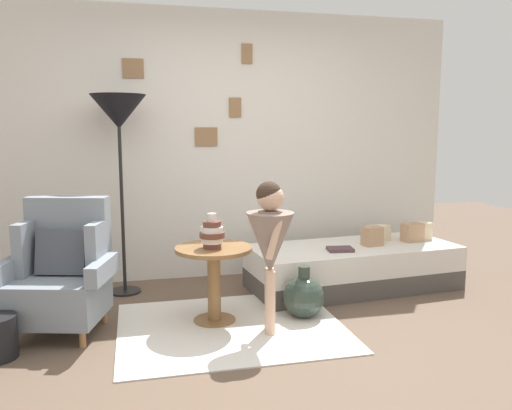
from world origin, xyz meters
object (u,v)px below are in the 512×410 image
demijohn_near (304,296)px  armchair (62,272)px  person_child (270,238)px  floor_lamp (119,118)px  book_on_daybed (340,249)px  vase_striped (212,234)px  side_table (214,268)px  daybed (353,267)px

demijohn_near → armchair: bearing=175.2°
person_child → demijohn_near: size_ratio=2.69×
floor_lamp → book_on_daybed: 2.25m
armchair → book_on_daybed: bearing=7.7°
armchair → person_child: person_child is taller
vase_striped → armchair: bearing=173.7°
side_table → vase_striped: size_ratio=2.24×
vase_striped → demijohn_near: (0.71, -0.03, -0.53)m
daybed → vase_striped: size_ratio=7.51×
side_table → demijohn_near: 0.74m
side_table → book_on_daybed: (1.19, 0.39, -0.01)m
vase_striped → demijohn_near: vase_striped is taller
daybed → book_on_daybed: book_on_daybed is taller
armchair → demijohn_near: armchair is taller
person_child → vase_striped: bearing=143.4°
demijohn_near → book_on_daybed: bearing=43.1°
daybed → floor_lamp: (-2.07, 0.35, 1.36)m
person_child → book_on_daybed: (0.83, 0.70, -0.29)m
armchair → floor_lamp: (0.42, 0.82, 1.12)m
person_child → book_on_daybed: size_ratio=5.03×
vase_striped → book_on_daybed: 1.31m
vase_striped → demijohn_near: size_ratio=0.64×
floor_lamp → person_child: floor_lamp is taller
vase_striped → person_child: (0.37, -0.28, 0.01)m
armchair → book_on_daybed: armchair is taller
floor_lamp → side_table: bearing=-53.2°
person_child → book_on_daybed: person_child is taller
person_child → book_on_daybed: 1.13m
side_table → person_child: bearing=-41.2°
side_table → demijohn_near: (0.70, -0.07, -0.25)m
armchair → person_child: size_ratio=0.88×
side_table → demijohn_near: side_table is taller
daybed → person_child: bearing=-139.9°
side_table → floor_lamp: size_ratio=0.33×
daybed → book_on_daybed: size_ratio=8.95×
floor_lamp → demijohn_near: bearing=-35.3°
side_table → floor_lamp: floor_lamp is taller
armchair → demijohn_near: bearing=-4.8°
vase_striped → book_on_daybed: size_ratio=1.19×
daybed → vase_striped: bearing=-157.1°
daybed → floor_lamp: floor_lamp is taller
demijohn_near → vase_striped: bearing=177.4°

